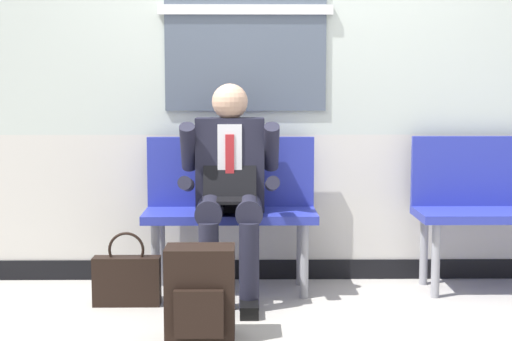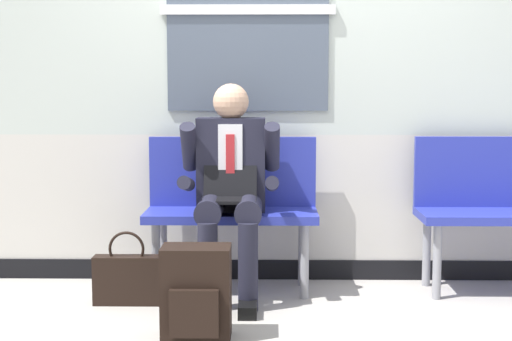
{
  "view_description": "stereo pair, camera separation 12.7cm",
  "coord_description": "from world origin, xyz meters",
  "px_view_note": "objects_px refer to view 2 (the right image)",
  "views": [
    {
      "loc": [
        -0.2,
        -4.22,
        1.24
      ],
      "look_at": [
        -0.15,
        0.12,
        0.75
      ],
      "focal_mm": 54.55,
      "sensor_mm": 36.0,
      "label": 1
    },
    {
      "loc": [
        -0.08,
        -4.22,
        1.24
      ],
      "look_at": [
        -0.15,
        0.12,
        0.75
      ],
      "focal_mm": 54.55,
      "sensor_mm": 36.0,
      "label": 2
    }
  ],
  "objects_px": {
    "bench_with_person": "(232,201)",
    "person_seated": "(230,185)",
    "backpack": "(196,294)",
    "handbag": "(127,278)"
  },
  "relations": [
    {
      "from": "person_seated",
      "to": "handbag",
      "type": "bearing_deg",
      "value": -164.79
    },
    {
      "from": "backpack",
      "to": "handbag",
      "type": "height_order",
      "value": "backpack"
    },
    {
      "from": "bench_with_person",
      "to": "backpack",
      "type": "bearing_deg",
      "value": -97.81
    },
    {
      "from": "bench_with_person",
      "to": "person_seated",
      "type": "bearing_deg",
      "value": -90.0
    },
    {
      "from": "person_seated",
      "to": "backpack",
      "type": "xyz_separation_m",
      "value": [
        -0.13,
        -0.74,
        -0.44
      ]
    },
    {
      "from": "bench_with_person",
      "to": "handbag",
      "type": "height_order",
      "value": "bench_with_person"
    },
    {
      "from": "person_seated",
      "to": "backpack",
      "type": "distance_m",
      "value": 0.87
    },
    {
      "from": "bench_with_person",
      "to": "backpack",
      "type": "xyz_separation_m",
      "value": [
        -0.13,
        -0.94,
        -0.31
      ]
    },
    {
      "from": "person_seated",
      "to": "handbag",
      "type": "height_order",
      "value": "person_seated"
    },
    {
      "from": "person_seated",
      "to": "bench_with_person",
      "type": "bearing_deg",
      "value": 90.0
    }
  ]
}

